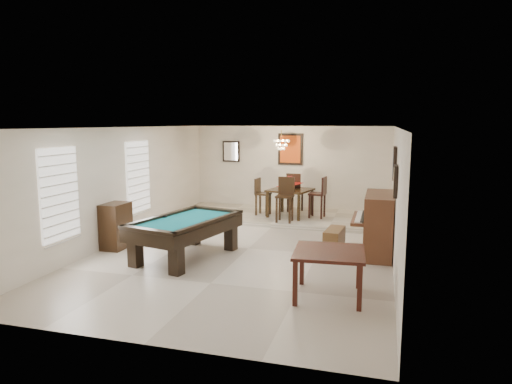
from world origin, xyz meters
The scene contains 25 objects.
ground_plane centered at (0.00, 0.00, -0.01)m, with size 6.00×9.00×0.02m, color beige.
wall_back centered at (0.00, 4.50, 1.30)m, with size 6.00×0.04×2.60m, color silver.
wall_front centered at (0.00, -4.50, 1.30)m, with size 6.00×0.04×2.60m, color silver.
wall_left centered at (-3.00, 0.00, 1.30)m, with size 0.04×9.00×2.60m, color silver.
wall_right centered at (3.00, 0.00, 1.30)m, with size 0.04×9.00×2.60m, color silver.
ceiling centered at (0.00, 0.00, 2.60)m, with size 6.00×9.00×0.04m, color white.
dining_step centered at (0.00, 3.25, 0.06)m, with size 6.00×2.50×0.12m, color beige.
window_left_front centered at (-2.97, -2.20, 1.40)m, with size 0.06×1.00×1.70m, color white.
window_left_rear centered at (-2.97, 0.60, 1.40)m, with size 0.06×1.00×1.70m, color white.
pool_table centered at (-1.02, -0.99, 0.39)m, with size 1.27×2.34×0.78m, color black, non-canonical shape.
square_table centered at (2.00, -2.31, 0.37)m, with size 1.07×1.07×0.74m, color black, non-canonical shape.
upright_piano centered at (2.55, 0.29, 0.63)m, with size 0.85×1.52×1.27m, color brown, non-canonical shape.
piano_bench centered at (1.80, 0.37, 0.23)m, with size 0.32×0.84×0.46m, color brown.
apothecary_chest centered at (-2.76, -0.75, 0.49)m, with size 0.44×0.66×0.99m, color black.
dining_table centered at (0.29, 3.07, 0.56)m, with size 1.06×1.06×0.88m, color black, non-canonical shape.
flower_vase centered at (0.29, 3.07, 1.13)m, with size 0.15×0.15×0.25m, color #B50F25, non-canonical shape.
dining_chair_south centered at (0.30, 2.30, 0.70)m, with size 0.43×0.43×1.17m, color black, non-canonical shape.
dining_chair_north centered at (0.29, 3.79, 0.69)m, with size 0.42×0.42×1.14m, color black, non-canonical shape.
dining_chair_west centered at (-0.48, 3.05, 0.64)m, with size 0.38×0.38×1.03m, color black, non-canonical shape.
dining_chair_east centered at (1.04, 3.09, 0.69)m, with size 0.42×0.42×1.13m, color black, non-canonical shape.
chandelier centered at (0.00, 3.20, 2.20)m, with size 0.44×0.44×0.60m, color #FFE5B2, non-canonical shape.
back_painting centered at (0.00, 4.46, 1.90)m, with size 0.75×0.06×0.95m, color #D84C14.
back_mirror centered at (-1.90, 4.46, 1.80)m, with size 0.55×0.06×0.65m, color white.
right_picture_upper centered at (2.96, 0.30, 1.90)m, with size 0.06×0.55×0.65m, color slate.
right_picture_lower centered at (2.96, -1.00, 1.70)m, with size 0.06×0.45×0.55m, color gray.
Camera 1 is at (2.75, -9.18, 2.70)m, focal length 32.00 mm.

